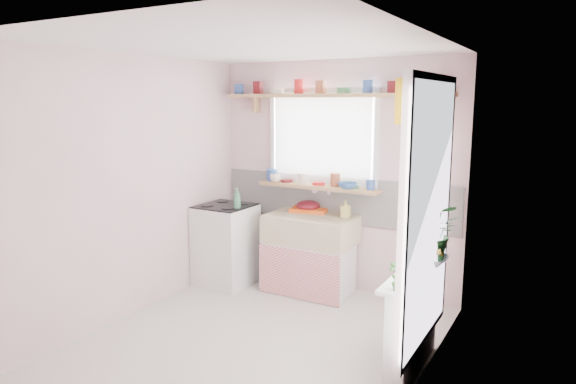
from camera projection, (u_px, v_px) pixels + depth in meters
The scene contains 19 objects.
room at pixel (368, 179), 4.63m from camera, with size 3.20×3.20×3.20m.
sink_unit at pixel (310, 253), 5.57m from camera, with size 0.95×0.65×1.11m.
cooker at pixel (226, 244), 5.82m from camera, with size 0.58×0.58×0.93m.
radiator_ledge at pixel (412, 321), 3.93m from camera, with size 0.22×0.95×0.78m.
windowsill at pixel (318, 187), 5.60m from camera, with size 1.40×0.22×0.04m, color tan.
pine_shelf at pixel (332, 95), 5.35m from camera, with size 2.52×0.24×0.04m, color tan.
shelf_crockery at pixel (330, 88), 5.35m from camera, with size 2.47×0.11×0.12m.
sill_crockery at pixel (317, 180), 5.60m from camera, with size 1.35×0.11×0.12m.
dish_tray at pixel (310, 209), 5.72m from camera, with size 0.40×0.30×0.04m, color #F05515.
colander at pixel (308, 206), 5.72m from camera, with size 0.27×0.27×0.12m, color #560E17.
jade_plant at pixel (433, 232), 4.11m from camera, with size 0.46×0.40×0.51m, color #255C27.
fruit_bowl at pixel (429, 260), 4.10m from camera, with size 0.30×0.30×0.07m, color silver.
herb_pot at pixel (396, 276), 3.51m from camera, with size 0.11×0.08×0.22m, color #336B2A.
soap_bottle_sink at pixel (346, 209), 5.42m from camera, with size 0.08×0.08×0.18m, color #D2C55D.
sill_cup at pixel (275, 178), 5.79m from camera, with size 0.12×0.12×0.09m, color white.
sill_bowl at pixel (347, 186), 5.36m from camera, with size 0.20×0.20×0.06m, color #2E5898.
shelf_vase at pixel (436, 84), 4.86m from camera, with size 0.15×0.15×0.16m, color #9E5530.
cooker_bottle at pixel (237, 198), 5.54m from camera, with size 0.09×0.09×0.22m, color #3B774F.
fruit at pixel (430, 253), 4.09m from camera, with size 0.20×0.14×0.10m.
Camera 1 is at (2.31, -3.48, 2.06)m, focal length 32.00 mm.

